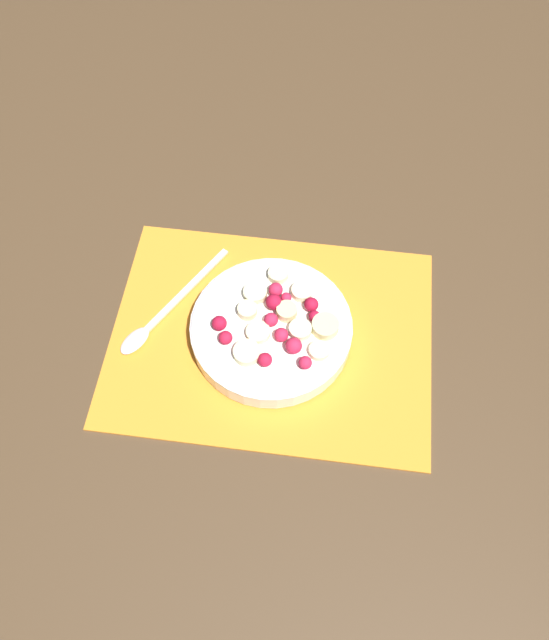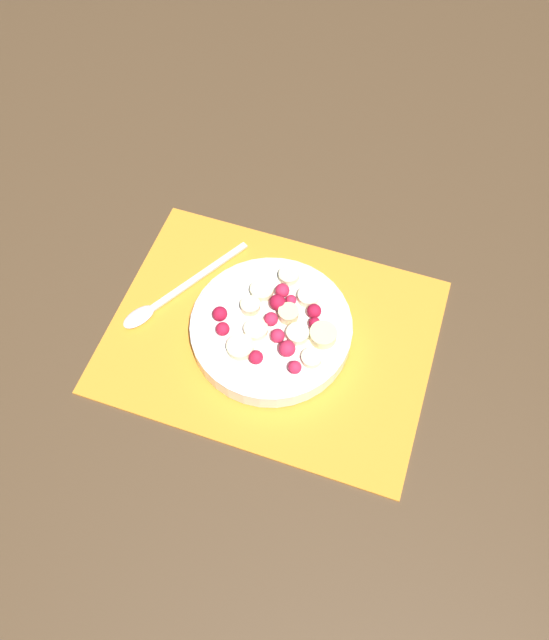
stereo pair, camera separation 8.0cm
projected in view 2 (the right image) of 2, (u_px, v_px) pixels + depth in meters
ground_plane at (271, 336)px, 0.84m from camera, size 3.00×3.00×0.00m
placemat at (271, 335)px, 0.84m from camera, size 0.43×0.32×0.01m
fruit_bowl at (275, 327)px, 0.82m from camera, size 0.21×0.21×0.05m
spoon at (163, 300)px, 0.86m from camera, size 0.12×0.19×0.01m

